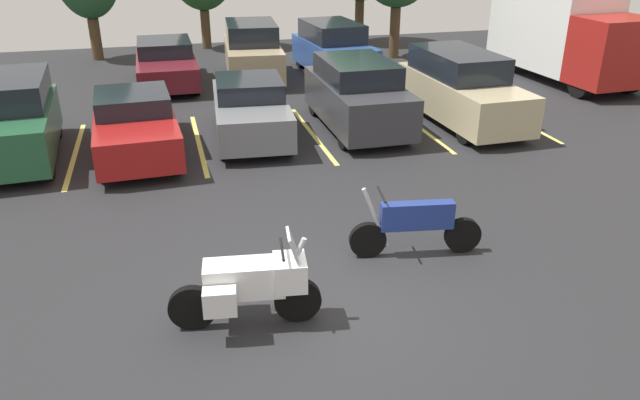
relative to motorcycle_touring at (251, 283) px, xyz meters
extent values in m
cube|color=#262628|center=(1.08, 0.11, -0.71)|extent=(44.00, 44.00, 0.10)
cylinder|color=black|center=(0.64, -0.08, -0.33)|extent=(0.67, 0.20, 0.66)
cylinder|color=black|center=(-0.81, 0.10, -0.33)|extent=(0.67, 0.20, 0.66)
cube|color=white|center=(-0.09, 0.01, 0.08)|extent=(1.14, 0.58, 0.47)
cylinder|color=#B2B2B7|center=(0.52, -0.07, 0.09)|extent=(0.52, 0.14, 1.13)
cylinder|color=black|center=(0.44, -0.06, 0.50)|extent=(0.12, 0.62, 0.04)
cube|color=white|center=(0.54, -0.07, 0.13)|extent=(0.50, 0.58, 0.42)
cube|color=#B2C1CC|center=(0.59, -0.08, 0.54)|extent=(0.22, 0.46, 0.39)
cube|color=white|center=(-0.36, 0.41, -0.03)|extent=(0.47, 0.29, 0.36)
cube|color=white|center=(-0.46, -0.31, -0.03)|extent=(0.47, 0.29, 0.36)
cylinder|color=black|center=(2.17, 1.39, -0.35)|extent=(0.63, 0.21, 0.62)
cylinder|color=black|center=(3.79, 1.14, -0.35)|extent=(0.63, 0.21, 0.62)
cube|color=navy|center=(2.98, 1.27, 0.06)|extent=(1.25, 0.41, 0.46)
cylinder|color=#B2B2B7|center=(2.29, 1.37, 0.05)|extent=(0.50, 0.14, 1.10)
cylinder|color=black|center=(2.37, 1.36, 0.47)|extent=(0.13, 0.62, 0.04)
cube|color=#EAE066|center=(-3.10, 7.96, -0.66)|extent=(0.12, 4.80, 0.01)
cube|color=#EAE066|center=(-0.12, 7.96, -0.66)|extent=(0.12, 4.80, 0.01)
cube|color=#EAE066|center=(2.86, 7.96, -0.66)|extent=(0.12, 4.80, 0.01)
cube|color=#EAE066|center=(5.84, 7.96, -0.66)|extent=(0.12, 4.80, 0.01)
cube|color=#EAE066|center=(8.83, 7.96, -0.66)|extent=(0.12, 4.80, 0.01)
cube|color=#235638|center=(-4.34, 7.91, 0.07)|extent=(2.06, 4.43, 1.02)
cube|color=black|center=(-4.37, 8.33, 0.91)|extent=(1.82, 2.90, 0.64)
cylinder|color=black|center=(-3.48, 6.48, -0.32)|extent=(0.26, 0.70, 0.69)
cylinder|color=black|center=(-3.66, 9.43, -0.32)|extent=(0.26, 0.70, 0.69)
cube|color=maroon|center=(-1.60, 7.62, -0.04)|extent=(2.07, 4.67, 0.79)
cube|color=black|center=(-1.61, 7.82, 0.58)|extent=(1.79, 2.02, 0.44)
cylinder|color=black|center=(-0.73, 6.10, -0.31)|extent=(0.25, 0.71, 0.70)
cylinder|color=black|center=(-2.31, 6.02, -0.31)|extent=(0.25, 0.71, 0.70)
cylinder|color=black|center=(-0.88, 9.21, -0.31)|extent=(0.25, 0.71, 0.70)
cylinder|color=black|center=(-2.46, 9.13, -0.31)|extent=(0.25, 0.71, 0.70)
cube|color=slate|center=(1.27, 8.14, -0.02)|extent=(2.13, 4.47, 0.82)
cube|color=black|center=(1.28, 8.30, 0.62)|extent=(1.80, 2.07, 0.46)
cylinder|color=black|center=(1.92, 6.61, -0.31)|extent=(0.27, 0.72, 0.71)
cylinder|color=black|center=(0.39, 6.73, -0.31)|extent=(0.27, 0.72, 0.71)
cylinder|color=black|center=(2.15, 9.55, -0.31)|extent=(0.27, 0.72, 0.71)
cylinder|color=black|center=(0.61, 9.67, -0.31)|extent=(0.27, 0.72, 0.71)
cube|color=#38383D|center=(4.16, 8.14, 0.10)|extent=(1.87, 4.43, 1.06)
cube|color=black|center=(4.16, 8.29, 0.90)|extent=(1.72, 2.66, 0.56)
cylinder|color=black|center=(4.97, 6.64, -0.31)|extent=(0.22, 0.71, 0.71)
cylinder|color=black|center=(3.36, 6.64, -0.31)|extent=(0.22, 0.71, 0.71)
cylinder|color=black|center=(4.97, 9.65, -0.31)|extent=(0.22, 0.71, 0.71)
cylinder|color=black|center=(3.36, 9.65, -0.31)|extent=(0.22, 0.71, 0.71)
cube|color=#C1B289|center=(7.13, 7.91, 0.07)|extent=(1.95, 4.92, 1.03)
cube|color=black|center=(7.11, 8.32, 0.92)|extent=(1.74, 3.05, 0.67)
cylinder|color=black|center=(7.94, 6.28, -0.32)|extent=(0.24, 0.68, 0.67)
cylinder|color=black|center=(6.42, 6.23, -0.32)|extent=(0.24, 0.68, 0.67)
cylinder|color=black|center=(7.83, 9.59, -0.32)|extent=(0.24, 0.68, 0.67)
cylinder|color=black|center=(6.31, 9.53, -0.32)|extent=(0.24, 0.68, 0.67)
cube|color=maroon|center=(-0.65, 14.46, -0.06)|extent=(1.95, 4.75, 0.74)
cube|color=black|center=(-0.65, 14.89, 0.55)|extent=(1.78, 2.32, 0.48)
cylinder|color=black|center=(0.19, 12.86, -0.31)|extent=(0.22, 0.71, 0.71)
cylinder|color=black|center=(-1.47, 12.85, -0.31)|extent=(0.22, 0.71, 0.71)
cylinder|color=black|center=(0.18, 16.08, -0.31)|extent=(0.22, 0.71, 0.71)
cylinder|color=black|center=(-1.49, 16.07, -0.31)|extent=(0.22, 0.71, 0.71)
cube|color=tan|center=(2.33, 14.41, 0.08)|extent=(2.18, 4.41, 1.04)
cube|color=black|center=(2.36, 14.73, 0.95)|extent=(1.90, 2.83, 0.68)
cylinder|color=black|center=(2.99, 12.89, -0.32)|extent=(0.28, 0.70, 0.68)
cylinder|color=black|center=(1.43, 13.02, -0.32)|extent=(0.28, 0.70, 0.68)
cylinder|color=black|center=(3.24, 15.79, -0.32)|extent=(0.28, 0.70, 0.68)
cylinder|color=black|center=(1.68, 15.92, -0.32)|extent=(0.28, 0.70, 0.68)
cube|color=#2D519E|center=(5.32, 14.50, 0.04)|extent=(2.20, 4.49, 0.99)
cube|color=black|center=(5.30, 14.74, 0.86)|extent=(1.92, 2.87, 0.65)
cylinder|color=black|center=(6.23, 13.09, -0.35)|extent=(0.27, 0.64, 0.63)
cylinder|color=black|center=(4.63, 12.96, -0.35)|extent=(0.27, 0.64, 0.63)
cylinder|color=black|center=(6.00, 16.05, -0.35)|extent=(0.27, 0.64, 0.63)
cylinder|color=black|center=(4.40, 15.92, -0.35)|extent=(0.27, 0.64, 0.63)
cube|color=#A51E19|center=(12.97, 9.36, 0.75)|extent=(2.36, 1.86, 2.09)
cube|color=white|center=(12.80, 12.46, 1.02)|extent=(2.51, 4.59, 2.64)
cylinder|color=black|center=(13.92, 9.48, -0.21)|extent=(0.35, 0.92, 0.90)
cylinder|color=black|center=(12.01, 9.37, -0.21)|extent=(0.35, 0.92, 0.90)
cylinder|color=black|center=(13.69, 13.51, -0.21)|extent=(0.35, 0.92, 0.90)
cylinder|color=black|center=(11.79, 13.40, -0.21)|extent=(0.35, 0.92, 0.90)
cylinder|color=#4C3823|center=(20.46, 18.91, 0.48)|extent=(0.29, 0.29, 2.29)
cylinder|color=#4C3823|center=(8.55, 16.82, 0.33)|extent=(0.41, 0.41, 1.99)
cylinder|color=#4C3823|center=(1.27, 20.81, 0.15)|extent=(0.40, 0.40, 1.62)
cylinder|color=#4C3823|center=(-3.24, 19.49, 0.15)|extent=(0.43, 0.43, 1.61)
cylinder|color=#4C3823|center=(8.18, 20.34, 0.28)|extent=(0.40, 0.40, 1.88)
camera|label=1|loc=(-0.91, -7.18, 4.52)|focal=34.54mm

